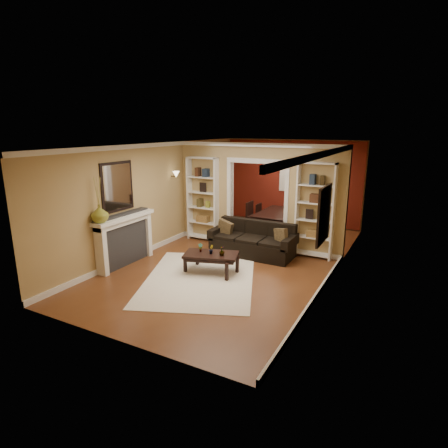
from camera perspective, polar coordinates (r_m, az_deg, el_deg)
The scene contains 30 objects.
floor at distance 9.03m, azimuth 1.98°, elevation -5.39°, with size 8.00×8.00×0.00m, color brown.
ceiling at distance 8.49m, azimuth 2.15°, elevation 11.99°, with size 8.00×8.00×0.00m, color white.
wall_back at distance 12.33m, azimuth 10.28°, elevation 6.29°, with size 8.00×8.00×0.00m, color tan.
wall_front at distance 5.47m, azimuth -16.68°, elevation -4.55°, with size 8.00×8.00×0.00m, color tan.
wall_left at distance 9.83m, azimuth -9.84°, elevation 4.23°, with size 8.00×8.00×0.00m, color tan.
wall_right at distance 7.96m, azimuth 16.78°, elevation 1.38°, with size 8.00×8.00×0.00m, color tan.
partition_wall at distance 9.73m, azimuth 5.17°, elevation 4.28°, with size 4.50×0.15×2.70m, color tan.
red_back_panel at distance 12.31m, azimuth 10.23°, elevation 6.14°, with size 4.44×0.04×2.64m, color maroon.
dining_window at distance 12.24m, azimuth 10.22°, elevation 7.18°, with size 0.78×0.03×0.98m, color #8CA5CC.
area_rug at distance 7.95m, azimuth -3.69°, elevation -8.22°, with size 2.20×3.08×0.01m, color white.
sofa at distance 9.21m, azimuth 4.34°, elevation -2.33°, with size 2.09×0.90×0.82m, color black.
pillow_left at distance 9.45m, azimuth 0.19°, elevation -0.64°, with size 0.40×0.11×0.40m, color brown.
pillow_right at distance 8.88m, azimuth 8.70°, elevation -1.90°, with size 0.38×0.11×0.38m, color brown.
coffee_table at distance 8.17m, azimuth -1.97°, elevation -5.96°, with size 1.14×0.62×0.43m, color black.
plant_left at distance 8.20m, azimuth -3.61°, elevation -3.61°, with size 0.10×0.07×0.19m, color #336626.
plant_center at distance 8.07m, azimuth -1.99°, elevation -3.89°, with size 0.10×0.08×0.19m, color #336626.
plant_right at distance 7.94m, azimuth -0.32°, elevation -4.12°, with size 0.12×0.12×0.21m, color #336626.
bookshelf_left at distance 10.31m, azimuth -3.20°, elevation 3.77°, with size 0.90×0.30×2.30m, color white.
bookshelf_right at distance 9.13m, azimuth 13.71°, elevation 1.95°, with size 0.90×0.30×2.30m, color white.
fireplace at distance 8.80m, azimuth -14.75°, elevation -2.43°, with size 0.32×1.70×1.16m, color white.
vase at distance 8.13m, azimuth -18.41°, elevation 1.50°, with size 0.36×0.36×0.37m, color olive.
mirror at distance 8.63m, azimuth -15.96°, elevation 5.48°, with size 0.03×0.95×1.10m, color silver.
wall_sconce at distance 10.14m, azimuth -7.60°, elevation 7.37°, with size 0.18×0.18×0.22m, color #FFE0A5.
framed_art at distance 6.97m, azimuth 14.92°, elevation 1.37°, with size 0.04×0.85×1.05m, color black.
dining_table at distance 11.30m, azimuth 8.23°, elevation 0.27°, with size 1.00×1.79×0.63m, color black.
dining_chair_nw at distance 11.19m, azimuth 5.08°, elevation 1.04°, with size 0.47×0.47×0.94m, color black.
dining_chair_ne at distance 10.84m, azimuth 10.43°, elevation 0.06°, with size 0.40×0.40×0.82m, color black.
dining_chair_sw at distance 11.75m, azimuth 6.22°, elevation 1.26°, with size 0.38×0.38×0.78m, color black.
dining_chair_se at distance 11.38m, azimuth 11.38°, elevation 1.05°, with size 0.47×0.47×0.95m, color black.
chandelier at distance 11.03m, azimuth 8.33°, elevation 8.92°, with size 0.50×0.50×0.30m, color #332917.
Camera 1 is at (3.70, -7.63, 3.09)m, focal length 30.00 mm.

